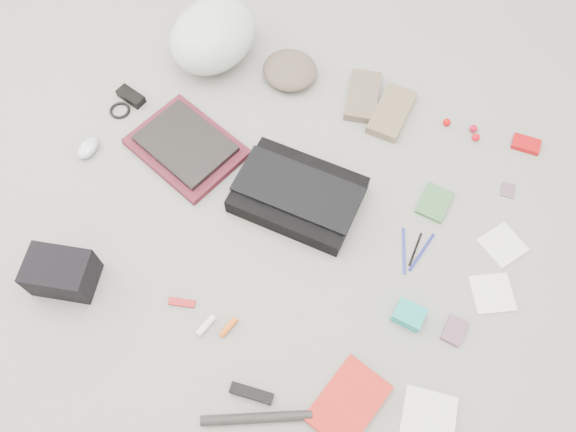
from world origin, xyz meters
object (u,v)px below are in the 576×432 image
(laptop, at_px, (185,144))
(accordion_wallet, at_px, (409,315))
(bike_helmet, at_px, (213,36))
(book_red, at_px, (348,403))
(camera_bag, at_px, (61,273))
(messenger_bag, at_px, (298,195))

(laptop, bearing_deg, accordion_wallet, 2.26)
(bike_helmet, height_order, book_red, bike_helmet)
(camera_bag, xyz_separation_m, accordion_wallet, (1.02, 0.27, -0.04))
(book_red, relative_size, accordion_wallet, 2.62)
(bike_helmet, xyz_separation_m, book_red, (0.88, -1.03, -0.10))
(laptop, distance_m, accordion_wallet, 0.94)
(laptop, xyz_separation_m, bike_helmet, (-0.09, 0.43, 0.07))
(messenger_bag, relative_size, camera_bag, 2.09)
(bike_helmet, distance_m, camera_bag, 1.00)
(laptop, relative_size, bike_helmet, 0.85)
(laptop, height_order, camera_bag, camera_bag)
(laptop, bearing_deg, messenger_bag, 15.00)
(messenger_bag, height_order, laptop, messenger_bag)
(messenger_bag, bearing_deg, laptop, 177.02)
(camera_bag, height_order, accordion_wallet, camera_bag)
(messenger_bag, xyz_separation_m, laptop, (-0.43, 0.05, 0.00))
(bike_helmet, distance_m, book_red, 1.36)
(messenger_bag, xyz_separation_m, camera_bag, (-0.56, -0.53, 0.03))
(laptop, distance_m, book_red, 1.00)
(book_red, distance_m, accordion_wallet, 0.32)
(bike_helmet, relative_size, accordion_wallet, 4.16)
(camera_bag, height_order, book_red, camera_bag)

